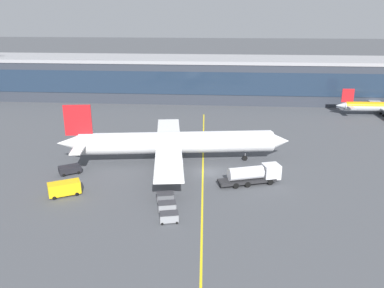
% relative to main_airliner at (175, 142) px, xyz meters
% --- Properties ---
extents(ground_plane, '(700.00, 700.00, 0.00)m').
position_rel_main_airliner_xyz_m(ground_plane, '(6.73, -4.59, -4.06)').
color(ground_plane, '#47494F').
extents(apron_lead_in_line, '(3.92, 79.93, 0.01)m').
position_rel_main_airliner_xyz_m(apron_lead_in_line, '(5.64, -2.59, -4.06)').
color(apron_lead_in_line, yellow).
rests_on(apron_lead_in_line, ground_plane).
extents(terminal_building, '(204.59, 20.41, 13.54)m').
position_rel_main_airliner_xyz_m(terminal_building, '(11.89, 58.52, 2.73)').
color(terminal_building, '#2D333D').
rests_on(terminal_building, ground_plane).
extents(main_airliner, '(45.24, 36.09, 11.78)m').
position_rel_main_airliner_xyz_m(main_airliner, '(0.00, 0.00, 0.00)').
color(main_airliner, white).
rests_on(main_airliner, ground_plane).
extents(fuel_tanker, '(11.04, 5.71, 3.25)m').
position_rel_main_airliner_xyz_m(fuel_tanker, '(14.68, -9.13, -2.32)').
color(fuel_tanker, '#232326').
rests_on(fuel_tanker, ground_plane).
extents(pushback_tug, '(4.44, 3.97, 1.40)m').
position_rel_main_airliner_xyz_m(pushback_tug, '(-18.51, -7.18, -3.22)').
color(pushback_tug, black).
rests_on(pushback_tug, ground_plane).
extents(crew_van, '(5.40, 4.22, 2.30)m').
position_rel_main_airliner_xyz_m(crew_van, '(-15.99, -16.05, -2.75)').
color(crew_van, yellow).
rests_on(crew_van, ground_plane).
extents(baggage_cart_0, '(2.93, 2.12, 1.48)m').
position_rel_main_airliner_xyz_m(baggage_cart_0, '(1.90, -23.19, -3.28)').
color(baggage_cart_0, gray).
rests_on(baggage_cart_0, ground_plane).
extents(baggage_cart_1, '(2.93, 2.12, 1.48)m').
position_rel_main_airliner_xyz_m(baggage_cart_1, '(1.19, -20.07, -3.28)').
color(baggage_cart_1, gray).
rests_on(baggage_cart_1, ground_plane).
extents(baggage_cart_2, '(2.93, 2.12, 1.48)m').
position_rel_main_airliner_xyz_m(baggage_cart_2, '(0.47, -16.95, -3.28)').
color(baggage_cart_2, '#595B60').
rests_on(baggage_cart_2, ground_plane).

